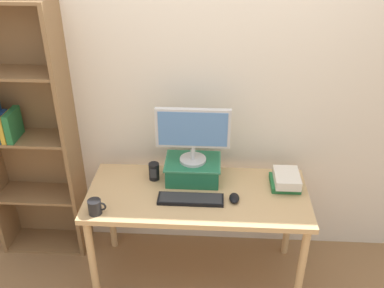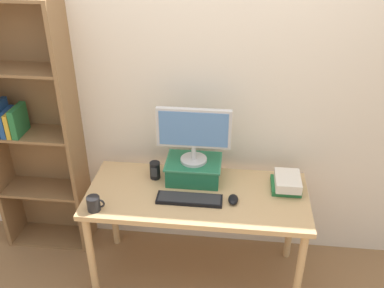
{
  "view_description": "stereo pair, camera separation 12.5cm",
  "coord_description": "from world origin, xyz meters",
  "px_view_note": "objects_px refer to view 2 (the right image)",
  "views": [
    {
      "loc": [
        0.09,
        -2.25,
        2.4
      ],
      "look_at": [
        -0.04,
        0.07,
        1.06
      ],
      "focal_mm": 40.0,
      "sensor_mm": 36.0,
      "label": 1
    },
    {
      "loc": [
        0.22,
        -2.24,
        2.4
      ],
      "look_at": [
        -0.04,
        0.07,
        1.06
      ],
      "focal_mm": 40.0,
      "sensor_mm": 36.0,
      "label": 2
    }
  ],
  "objects_px": {
    "bookshelf_unit": "(32,131)",
    "riser_box": "(194,169)",
    "desk": "(197,203)",
    "computer_mouse": "(233,199)",
    "keyboard": "(189,199)",
    "desk_speaker": "(155,170)",
    "coffee_mug": "(94,204)",
    "book_stack": "(287,183)",
    "computer_monitor": "(194,132)"
  },
  "relations": [
    {
      "from": "bookshelf_unit",
      "to": "coffee_mug",
      "type": "distance_m",
      "value": 0.82
    },
    {
      "from": "keyboard",
      "to": "desk_speaker",
      "type": "relative_size",
      "value": 3.44
    },
    {
      "from": "computer_mouse",
      "to": "riser_box",
      "type": "bearing_deg",
      "value": 140.13
    },
    {
      "from": "book_stack",
      "to": "bookshelf_unit",
      "type": "bearing_deg",
      "value": 174.24
    },
    {
      "from": "computer_mouse",
      "to": "desk_speaker",
      "type": "distance_m",
      "value": 0.58
    },
    {
      "from": "riser_box",
      "to": "desk",
      "type": "bearing_deg",
      "value": -76.18
    },
    {
      "from": "keyboard",
      "to": "computer_mouse",
      "type": "xyz_separation_m",
      "value": [
        0.28,
        0.02,
        0.01
      ]
    },
    {
      "from": "coffee_mug",
      "to": "desk_speaker",
      "type": "xyz_separation_m",
      "value": [
        0.31,
        0.39,
        0.01
      ]
    },
    {
      "from": "desk",
      "to": "computer_monitor",
      "type": "height_order",
      "value": "computer_monitor"
    },
    {
      "from": "computer_mouse",
      "to": "book_stack",
      "type": "height_order",
      "value": "book_stack"
    },
    {
      "from": "desk",
      "to": "coffee_mug",
      "type": "distance_m",
      "value": 0.67
    },
    {
      "from": "bookshelf_unit",
      "to": "keyboard",
      "type": "distance_m",
      "value": 1.25
    },
    {
      "from": "computer_mouse",
      "to": "desk_speaker",
      "type": "xyz_separation_m",
      "value": [
        -0.54,
        0.21,
        0.04
      ]
    },
    {
      "from": "bookshelf_unit",
      "to": "desk_speaker",
      "type": "distance_m",
      "value": 0.94
    },
    {
      "from": "bookshelf_unit",
      "to": "computer_mouse",
      "type": "relative_size",
      "value": 18.28
    },
    {
      "from": "riser_box",
      "to": "computer_monitor",
      "type": "relative_size",
      "value": 0.77
    },
    {
      "from": "keyboard",
      "to": "computer_mouse",
      "type": "relative_size",
      "value": 4.02
    },
    {
      "from": "book_stack",
      "to": "computer_mouse",
      "type": "bearing_deg",
      "value": -152.72
    },
    {
      "from": "keyboard",
      "to": "book_stack",
      "type": "height_order",
      "value": "book_stack"
    },
    {
      "from": "desk",
      "to": "keyboard",
      "type": "height_order",
      "value": "keyboard"
    },
    {
      "from": "bookshelf_unit",
      "to": "riser_box",
      "type": "bearing_deg",
      "value": -6.23
    },
    {
      "from": "desk",
      "to": "bookshelf_unit",
      "type": "relative_size",
      "value": 0.76
    },
    {
      "from": "keyboard",
      "to": "coffee_mug",
      "type": "relative_size",
      "value": 3.73
    },
    {
      "from": "desk",
      "to": "computer_mouse",
      "type": "relative_size",
      "value": 13.84
    },
    {
      "from": "desk_speaker",
      "to": "computer_monitor",
      "type": "bearing_deg",
      "value": 4.07
    },
    {
      "from": "desk",
      "to": "book_stack",
      "type": "xyz_separation_m",
      "value": [
        0.58,
        0.11,
        0.13
      ]
    },
    {
      "from": "book_stack",
      "to": "desk_speaker",
      "type": "relative_size",
      "value": 1.85
    },
    {
      "from": "computer_monitor",
      "to": "keyboard",
      "type": "height_order",
      "value": "computer_monitor"
    },
    {
      "from": "keyboard",
      "to": "computer_monitor",
      "type": "bearing_deg",
      "value": 90.02
    },
    {
      "from": "riser_box",
      "to": "computer_monitor",
      "type": "xyz_separation_m",
      "value": [
        0.0,
        -0.0,
        0.28
      ]
    },
    {
      "from": "desk",
      "to": "keyboard",
      "type": "distance_m",
      "value": 0.13
    },
    {
      "from": "riser_box",
      "to": "keyboard",
      "type": "xyz_separation_m",
      "value": [
        0.0,
        -0.25,
        -0.06
      ]
    },
    {
      "from": "riser_box",
      "to": "book_stack",
      "type": "relative_size",
      "value": 1.65
    },
    {
      "from": "desk_speaker",
      "to": "book_stack",
      "type": "bearing_deg",
      "value": -2.13
    },
    {
      "from": "bookshelf_unit",
      "to": "computer_monitor",
      "type": "bearing_deg",
      "value": -6.3
    },
    {
      "from": "keyboard",
      "to": "desk_speaker",
      "type": "distance_m",
      "value": 0.35
    },
    {
      "from": "bookshelf_unit",
      "to": "book_stack",
      "type": "bearing_deg",
      "value": -5.76
    },
    {
      "from": "riser_box",
      "to": "keyboard",
      "type": "distance_m",
      "value": 0.26
    },
    {
      "from": "bookshelf_unit",
      "to": "coffee_mug",
      "type": "xyz_separation_m",
      "value": [
        0.6,
        -0.53,
        -0.18
      ]
    },
    {
      "from": "bookshelf_unit",
      "to": "book_stack",
      "type": "height_order",
      "value": "bookshelf_unit"
    },
    {
      "from": "bookshelf_unit",
      "to": "keyboard",
      "type": "relative_size",
      "value": 4.55
    },
    {
      "from": "riser_box",
      "to": "coffee_mug",
      "type": "relative_size",
      "value": 3.31
    },
    {
      "from": "bookshelf_unit",
      "to": "riser_box",
      "type": "relative_size",
      "value": 5.13
    },
    {
      "from": "bookshelf_unit",
      "to": "book_stack",
      "type": "relative_size",
      "value": 8.45
    },
    {
      "from": "desk",
      "to": "desk_speaker",
      "type": "distance_m",
      "value": 0.37
    },
    {
      "from": "coffee_mug",
      "to": "desk_speaker",
      "type": "height_order",
      "value": "desk_speaker"
    },
    {
      "from": "riser_box",
      "to": "computer_mouse",
      "type": "xyz_separation_m",
      "value": [
        0.28,
        -0.23,
        -0.06
      ]
    },
    {
      "from": "computer_monitor",
      "to": "computer_mouse",
      "type": "distance_m",
      "value": 0.5
    },
    {
      "from": "computer_monitor",
      "to": "bookshelf_unit",
      "type": "bearing_deg",
      "value": 173.7
    },
    {
      "from": "keyboard",
      "to": "coffee_mug",
      "type": "bearing_deg",
      "value": -164.73
    }
  ]
}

